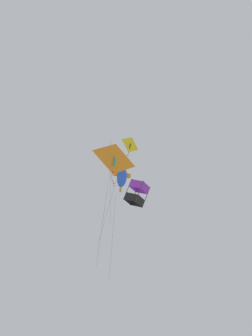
{
  "coord_description": "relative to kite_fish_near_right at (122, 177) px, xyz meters",
  "views": [
    {
      "loc": [
        -11.64,
        37.78,
        0.5
      ],
      "look_at": [
        -1.86,
        -1.01,
        24.34
      ],
      "focal_mm": 50.49,
      "sensor_mm": 36.0,
      "label": 1
    }
  ],
  "objects": [
    {
      "name": "kite_delta_mid_left",
      "position": [
        -0.77,
        -0.37,
        4.18
      ],
      "size": [
        3.19,
        3.75,
        9.33
      ],
      "rotation": [
        0.3,
        0.0,
        4.23
      ],
      "color": "yellow"
    },
    {
      "name": "kite_delta_low_drifter",
      "position": [
        -1.7,
        9.24,
        -3.59
      ],
      "size": [
        2.37,
        2.64,
        10.35
      ],
      "rotation": [
        0.14,
        0.0,
        4.01
      ],
      "color": "orange"
    },
    {
      "name": "kite_box_highest",
      "position": [
        -2.55,
        4.2,
        -4.39
      ],
      "size": [
        4.09,
        3.4,
        9.12
      ],
      "rotation": [
        0.43,
        0.0,
        4.46
      ],
      "color": "purple"
    },
    {
      "name": "kite_fish_near_right",
      "position": [
        0.0,
        0.0,
        0.0
      ],
      "size": [
        3.49,
        2.77,
        8.48
      ],
      "rotation": [
        0.41,
        0.0,
        3.68
      ],
      "color": "blue"
    }
  ]
}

